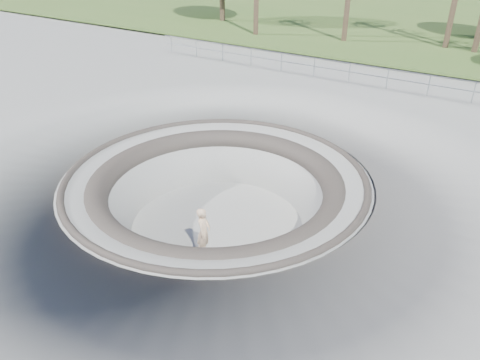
{
  "coord_description": "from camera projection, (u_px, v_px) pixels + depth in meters",
  "views": [
    {
      "loc": [
        8.19,
        -11.22,
        7.48
      ],
      "look_at": [
        0.72,
        0.37,
        -0.1
      ],
      "focal_mm": 35.0,
      "sensor_mm": 36.0,
      "label": 1
    }
  ],
  "objects": [
    {
      "name": "skateboard",
      "position": [
        205.0,
        254.0,
        15.01
      ],
      "size": [
        0.78,
        0.45,
        0.08
      ],
      "color": "olive",
      "rests_on": "ground"
    },
    {
      "name": "skate_bowl",
      "position": [
        217.0,
        221.0,
        16.64
      ],
      "size": [
        14.0,
        14.0,
        4.1
      ],
      "color": "gray",
      "rests_on": "ground"
    },
    {
      "name": "skater",
      "position": [
        204.0,
        232.0,
        14.6
      ],
      "size": [
        0.58,
        0.71,
        1.69
      ],
      "primitive_type": "imported",
      "rotation": [
        0.0,
        0.0,
        1.91
      ],
      "color": "beige",
      "rests_on": "skateboard"
    },
    {
      "name": "ground",
      "position": [
        216.0,
        176.0,
        15.76
      ],
      "size": [
        180.0,
        180.0,
        0.0
      ],
      "primitive_type": "plane",
      "color": "gray",
      "rests_on": "ground"
    },
    {
      "name": "grass_strip",
      "position": [
        442.0,
        18.0,
        40.7
      ],
      "size": [
        180.0,
        36.0,
        0.12
      ],
      "color": "#416227",
      "rests_on": "ground"
    },
    {
      "name": "safety_railing",
      "position": [
        349.0,
        72.0,
        24.27
      ],
      "size": [
        25.0,
        0.06,
        1.03
      ],
      "color": "#979B9F",
      "rests_on": "ground"
    }
  ]
}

